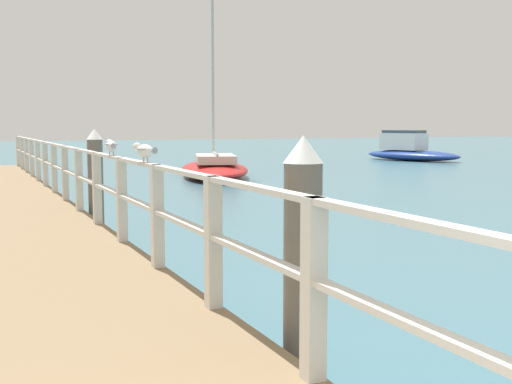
% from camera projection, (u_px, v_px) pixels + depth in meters
% --- Properties ---
extents(pier_railing, '(0.12, 23.18, 1.09)m').
position_uv_depth(pier_railing, '(65.00, 167.00, 12.64)').
color(pier_railing, beige).
rests_on(pier_railing, pier_deck).
extents(dock_piling_near, '(0.29, 0.29, 1.92)m').
position_uv_depth(dock_piling_near, '(302.00, 266.00, 4.64)').
color(dock_piling_near, '#6B6056').
rests_on(dock_piling_near, ground_plane).
extents(dock_piling_far, '(0.29, 0.29, 1.92)m').
position_uv_depth(dock_piling_far, '(96.00, 180.00, 11.77)').
color(dock_piling_far, '#6B6056').
rests_on(dock_piling_far, ground_plane).
extents(seagull_foreground, '(0.23, 0.47, 0.21)m').
position_uv_depth(seagull_foreground, '(145.00, 150.00, 7.04)').
color(seagull_foreground, white).
rests_on(seagull_foreground, pier_railing).
extents(seagull_background, '(0.19, 0.48, 0.21)m').
position_uv_depth(seagull_background, '(111.00, 145.00, 8.63)').
color(seagull_background, white).
rests_on(seagull_background, pier_railing).
extents(boat_2, '(3.65, 6.23, 1.67)m').
position_uv_depth(boat_2, '(409.00, 150.00, 35.34)').
color(boat_2, navy).
rests_on(boat_2, ground_plane).
extents(boat_3, '(4.43, 7.32, 6.93)m').
position_uv_depth(boat_3, '(214.00, 168.00, 24.11)').
color(boat_3, red).
rests_on(boat_3, ground_plane).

